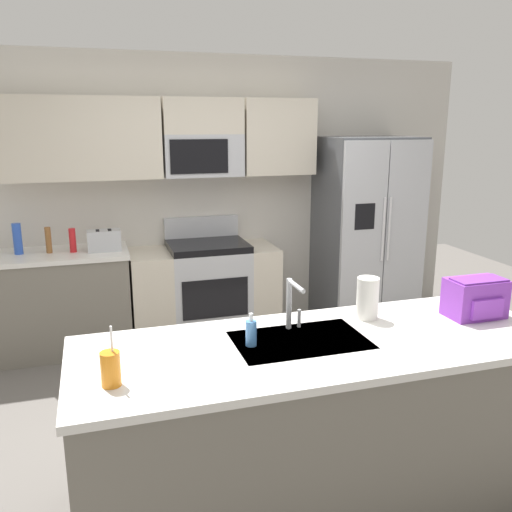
{
  "coord_description": "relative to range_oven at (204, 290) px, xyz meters",
  "views": [
    {
      "loc": [
        -1.11,
        -2.99,
        1.99
      ],
      "look_at": [
        -0.01,
        0.6,
        1.05
      ],
      "focal_mm": 37.76,
      "sensor_mm": 36.0,
      "label": 1
    }
  ],
  "objects": [
    {
      "name": "paper_towel_roll",
      "position": [
        0.49,
        -2.21,
        0.58
      ],
      "size": [
        0.12,
        0.12,
        0.24
      ],
      "primitive_type": "cylinder",
      "color": "white",
      "rests_on": "island_counter"
    },
    {
      "name": "island_counter",
      "position": [
        0.11,
        -2.45,
        0.01
      ],
      "size": [
        2.52,
        0.9,
        0.9
      ],
      "color": "slate",
      "rests_on": "ground"
    },
    {
      "name": "backpack",
      "position": [
        1.1,
        -2.37,
        0.57
      ],
      "size": [
        0.32,
        0.22,
        0.23
      ],
      "color": "purple",
      "rests_on": "island_counter"
    },
    {
      "name": "sink_faucet",
      "position": [
        0.02,
        -2.25,
        0.62
      ],
      "size": [
        0.09,
        0.21,
        0.28
      ],
      "color": "#B7BABF",
      "rests_on": "island_counter"
    },
    {
      "name": "kitchen_wall_unit",
      "position": [
        0.01,
        0.28,
        1.03
      ],
      "size": [
        5.2,
        0.43,
        2.6
      ],
      "color": "beige",
      "rests_on": "ground"
    },
    {
      "name": "range_oven",
      "position": [
        0.0,
        0.0,
        0.0
      ],
      "size": [
        1.36,
        0.61,
        1.1
      ],
      "color": "#B7BABF",
      "rests_on": "ground"
    },
    {
      "name": "refrigerator",
      "position": [
        1.64,
        -0.07,
        0.48
      ],
      "size": [
        0.9,
        0.76,
        1.85
      ],
      "color": "#4C4F54",
      "rests_on": "ground"
    },
    {
      "name": "soap_dispenser",
      "position": [
        -0.25,
        -2.39,
        0.53
      ],
      "size": [
        0.06,
        0.06,
        0.17
      ],
      "color": "#4C8CD8",
      "rests_on": "island_counter"
    },
    {
      "name": "pepper_mill",
      "position": [
        -1.34,
        -0.0,
        0.57
      ],
      "size": [
        0.05,
        0.05,
        0.22
      ],
      "primitive_type": "cylinder",
      "color": "brown",
      "rests_on": "back_counter"
    },
    {
      "name": "bottle_red",
      "position": [
        -1.14,
        -0.03,
        0.56
      ],
      "size": [
        0.06,
        0.06,
        0.21
      ],
      "primitive_type": "cylinder",
      "color": "red",
      "rests_on": "back_counter"
    },
    {
      "name": "ground_plane",
      "position": [
        0.15,
        -1.8,
        -0.44
      ],
      "size": [
        9.0,
        9.0,
        0.0
      ],
      "primitive_type": "plane",
      "color": "#66605B",
      "rests_on": "ground"
    },
    {
      "name": "toaster",
      "position": [
        -0.88,
        -0.05,
        0.55
      ],
      "size": [
        0.28,
        0.16,
        0.18
      ],
      "color": "#B7BABF",
      "rests_on": "back_counter"
    },
    {
      "name": "back_counter",
      "position": [
        -1.3,
        -0.0,
        0.01
      ],
      "size": [
        1.22,
        0.63,
        0.9
      ],
      "color": "slate",
      "rests_on": "ground"
    },
    {
      "name": "drink_cup_orange",
      "position": [
        -0.93,
        -2.62,
        0.53
      ],
      "size": [
        0.08,
        0.08,
        0.27
      ],
      "color": "orange",
      "rests_on": "island_counter"
    },
    {
      "name": "bottle_blue",
      "position": [
        -1.58,
        0.03,
        0.59
      ],
      "size": [
        0.07,
        0.07,
        0.26
      ],
      "primitive_type": "cylinder",
      "color": "blue",
      "rests_on": "back_counter"
    }
  ]
}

